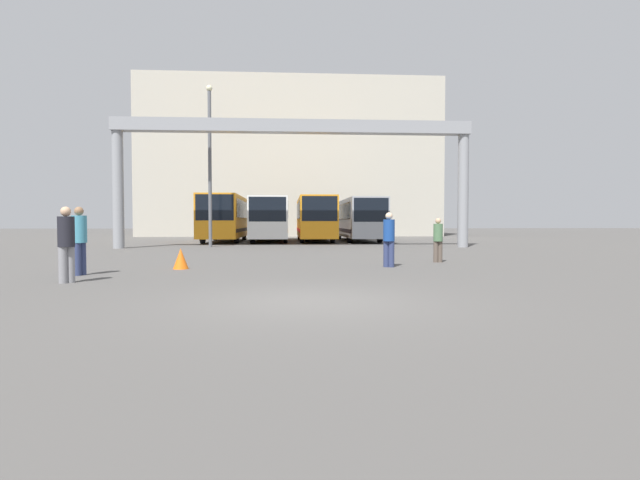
{
  "coord_description": "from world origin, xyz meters",
  "views": [
    {
      "loc": [
        -0.39,
        -9.05,
        1.46
      ],
      "look_at": [
        1.66,
        22.38,
        0.3
      ],
      "focal_mm": 28.0,
      "sensor_mm": 36.0,
      "label": 1
    }
  ],
  "objects_px": {
    "pedestrian_near_left": "(438,239)",
    "lamp_post": "(210,160)",
    "bus_slot_1": "(270,217)",
    "pedestrian_mid_right": "(66,243)",
    "pedestrian_near_right": "(389,238)",
    "pedestrian_near_center": "(79,239)",
    "bus_slot_2": "(315,217)",
    "bus_slot_0": "(225,216)",
    "bus_slot_3": "(358,218)",
    "traffic_cone": "(181,259)"
  },
  "relations": [
    {
      "from": "lamp_post",
      "to": "bus_slot_0",
      "type": "bearing_deg",
      "value": 90.55
    },
    {
      "from": "bus_slot_0",
      "to": "pedestrian_near_left",
      "type": "bearing_deg",
      "value": -62.46
    },
    {
      "from": "bus_slot_0",
      "to": "pedestrian_near_center",
      "type": "relative_size",
      "value": 5.54
    },
    {
      "from": "bus_slot_1",
      "to": "bus_slot_3",
      "type": "relative_size",
      "value": 0.87
    },
    {
      "from": "bus_slot_3",
      "to": "pedestrian_near_right",
      "type": "height_order",
      "value": "bus_slot_3"
    },
    {
      "from": "traffic_cone",
      "to": "lamp_post",
      "type": "bearing_deg",
      "value": 94.92
    },
    {
      "from": "pedestrian_mid_right",
      "to": "bus_slot_2",
      "type": "bearing_deg",
      "value": -152.22
    },
    {
      "from": "pedestrian_near_right",
      "to": "bus_slot_1",
      "type": "bearing_deg",
      "value": 128.2
    },
    {
      "from": "bus_slot_1",
      "to": "bus_slot_2",
      "type": "height_order",
      "value": "bus_slot_2"
    },
    {
      "from": "traffic_cone",
      "to": "pedestrian_mid_right",
      "type": "bearing_deg",
      "value": -119.83
    },
    {
      "from": "pedestrian_near_center",
      "to": "bus_slot_0",
      "type": "bearing_deg",
      "value": 18.89
    },
    {
      "from": "bus_slot_1",
      "to": "pedestrian_near_center",
      "type": "xyz_separation_m",
      "value": [
        -4.39,
        -22.87,
        -0.81
      ]
    },
    {
      "from": "bus_slot_1",
      "to": "pedestrian_near_left",
      "type": "distance_m",
      "value": 20.38
    },
    {
      "from": "bus_slot_0",
      "to": "lamp_post",
      "type": "distance_m",
      "value": 7.99
    },
    {
      "from": "pedestrian_near_left",
      "to": "pedestrian_near_center",
      "type": "bearing_deg",
      "value": -158.61
    },
    {
      "from": "bus_slot_3",
      "to": "pedestrian_near_right",
      "type": "bearing_deg",
      "value": -95.43
    },
    {
      "from": "bus_slot_2",
      "to": "lamp_post",
      "type": "relative_size",
      "value": 1.27
    },
    {
      "from": "bus_slot_1",
      "to": "traffic_cone",
      "type": "distance_m",
      "value": 21.36
    },
    {
      "from": "bus_slot_0",
      "to": "pedestrian_near_left",
      "type": "height_order",
      "value": "bus_slot_0"
    },
    {
      "from": "pedestrian_near_left",
      "to": "lamp_post",
      "type": "bearing_deg",
      "value": 133.28
    },
    {
      "from": "bus_slot_3",
      "to": "pedestrian_near_left",
      "type": "xyz_separation_m",
      "value": [
        0.07,
        -20.02,
        -0.93
      ]
    },
    {
      "from": "bus_slot_2",
      "to": "lamp_post",
      "type": "xyz_separation_m",
      "value": [
        -6.5,
        -8.07,
        3.18
      ]
    },
    {
      "from": "bus_slot_2",
      "to": "pedestrian_near_center",
      "type": "xyz_separation_m",
      "value": [
        -7.67,
        -23.39,
        -0.84
      ]
    },
    {
      "from": "pedestrian_mid_right",
      "to": "pedestrian_near_right",
      "type": "bearing_deg",
      "value": 156.99
    },
    {
      "from": "bus_slot_2",
      "to": "bus_slot_3",
      "type": "relative_size",
      "value": 0.96
    },
    {
      "from": "bus_slot_0",
      "to": "bus_slot_1",
      "type": "xyz_separation_m",
      "value": [
        3.28,
        0.2,
        -0.08
      ]
    },
    {
      "from": "bus_slot_0",
      "to": "pedestrian_near_center",
      "type": "height_order",
      "value": "bus_slot_0"
    },
    {
      "from": "pedestrian_mid_right",
      "to": "traffic_cone",
      "type": "xyz_separation_m",
      "value": [
        1.95,
        3.4,
        -0.64
      ]
    },
    {
      "from": "bus_slot_0",
      "to": "bus_slot_1",
      "type": "bearing_deg",
      "value": 3.54
    },
    {
      "from": "pedestrian_near_left",
      "to": "pedestrian_mid_right",
      "type": "height_order",
      "value": "pedestrian_mid_right"
    },
    {
      "from": "bus_slot_1",
      "to": "pedestrian_mid_right",
      "type": "xyz_separation_m",
      "value": [
        -3.99,
        -24.61,
        -0.84
      ]
    },
    {
      "from": "pedestrian_near_right",
      "to": "pedestrian_mid_right",
      "type": "distance_m",
      "value": 9.23
    },
    {
      "from": "bus_slot_3",
      "to": "pedestrian_near_center",
      "type": "relative_size",
      "value": 6.6
    },
    {
      "from": "pedestrian_near_right",
      "to": "bus_slot_2",
      "type": "bearing_deg",
      "value": 119.33
    },
    {
      "from": "bus_slot_1",
      "to": "pedestrian_near_left",
      "type": "height_order",
      "value": "bus_slot_1"
    },
    {
      "from": "pedestrian_near_right",
      "to": "pedestrian_mid_right",
      "type": "relative_size",
      "value": 0.97
    },
    {
      "from": "traffic_cone",
      "to": "lamp_post",
      "type": "height_order",
      "value": "lamp_post"
    },
    {
      "from": "bus_slot_1",
      "to": "bus_slot_2",
      "type": "bearing_deg",
      "value": 8.95
    },
    {
      "from": "bus_slot_1",
      "to": "lamp_post",
      "type": "distance_m",
      "value": 8.81
    },
    {
      "from": "pedestrian_near_right",
      "to": "pedestrian_mid_right",
      "type": "xyz_separation_m",
      "value": [
        -8.49,
        -3.61,
        0.03
      ]
    },
    {
      "from": "bus_slot_1",
      "to": "pedestrian_near_right",
      "type": "distance_m",
      "value": 21.49
    },
    {
      "from": "bus_slot_3",
      "to": "pedestrian_mid_right",
      "type": "distance_m",
      "value": 27.51
    },
    {
      "from": "pedestrian_near_left",
      "to": "pedestrian_near_right",
      "type": "relative_size",
      "value": 0.9
    },
    {
      "from": "pedestrian_near_left",
      "to": "pedestrian_near_center",
      "type": "height_order",
      "value": "pedestrian_near_center"
    },
    {
      "from": "pedestrian_near_center",
      "to": "pedestrian_mid_right",
      "type": "relative_size",
      "value": 1.03
    },
    {
      "from": "pedestrian_near_right",
      "to": "traffic_cone",
      "type": "distance_m",
      "value": 6.57
    },
    {
      "from": "bus_slot_1",
      "to": "bus_slot_3",
      "type": "distance_m",
      "value": 6.62
    },
    {
      "from": "pedestrian_near_left",
      "to": "bus_slot_3",
      "type": "bearing_deg",
      "value": 93.36
    },
    {
      "from": "bus_slot_2",
      "to": "pedestrian_near_center",
      "type": "bearing_deg",
      "value": -108.16
    },
    {
      "from": "bus_slot_3",
      "to": "traffic_cone",
      "type": "xyz_separation_m",
      "value": [
        -8.61,
        -21.99,
        -1.46
      ]
    }
  ]
}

